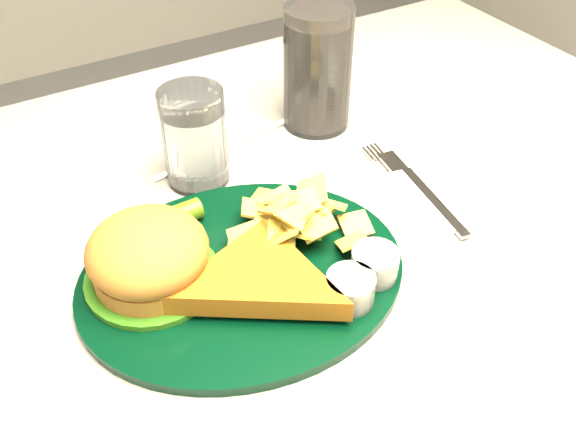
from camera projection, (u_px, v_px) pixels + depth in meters
name	position (u px, v px, depth m)	size (l,w,h in m)	color
table	(271.00, 427.00, 0.91)	(1.20, 0.80, 0.75)	#A39D93
dinner_plate	(241.00, 250.00, 0.60)	(0.32, 0.26, 0.07)	black
water_glass	(195.00, 138.00, 0.71)	(0.07, 0.07, 0.11)	white
cola_glass	(318.00, 68.00, 0.78)	(0.08, 0.08, 0.16)	black
fork_napkin	(428.00, 197.00, 0.71)	(0.13, 0.16, 0.01)	silver
wrapped_straw	(228.00, 147.00, 0.79)	(0.21, 0.07, 0.01)	white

